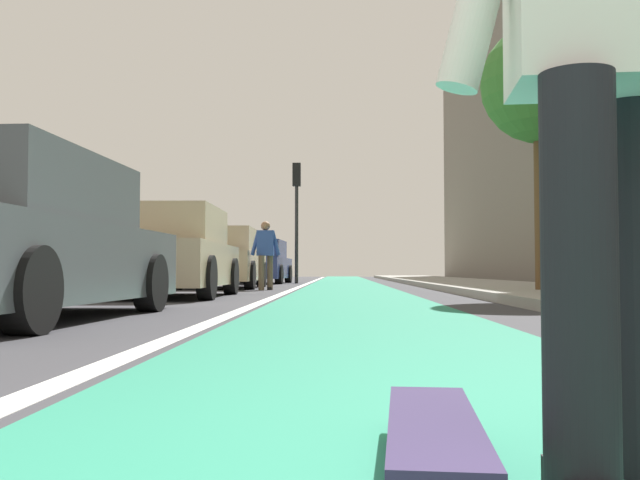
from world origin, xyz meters
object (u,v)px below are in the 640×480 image
at_px(parked_car_mid, 167,254).
at_px(parked_car_far, 222,259).
at_px(skateboard, 434,428).
at_px(parked_car_near, 5,242).
at_px(traffic_light, 297,200).
at_px(parked_car_end, 260,263).
at_px(skater_person, 608,32).
at_px(street_tree_mid, 541,87).
at_px(pedestrian_distant, 266,251).

distance_m(parked_car_mid, parked_car_far, 5.90).
height_order(skateboard, parked_car_far, parked_car_far).
distance_m(parked_car_near, traffic_light, 18.14).
height_order(parked_car_far, parked_car_end, parked_car_far).
relative_size(skateboard, parked_car_end, 0.20).
bearing_deg(skater_person, street_tree_mid, -15.41).
height_order(skateboard, street_tree_mid, street_tree_mid).
xyz_separation_m(parked_car_near, parked_car_end, (17.90, -0.22, 0.01)).
distance_m(parked_car_near, parked_car_far, 11.41).
xyz_separation_m(skateboard, skater_person, (-0.15, -0.35, 0.84)).
bearing_deg(parked_car_far, skateboard, -168.74).
distance_m(parked_car_near, parked_car_mid, 5.51).
bearing_deg(parked_car_far, skater_person, -167.66).
xyz_separation_m(parked_car_near, pedestrian_distant, (9.75, -1.28, 0.19)).
height_order(parked_car_near, street_tree_mid, street_tree_mid).
xyz_separation_m(skater_person, parked_car_mid, (10.19, 3.45, -0.21)).
bearing_deg(pedestrian_distant, parked_car_far, 37.36).
distance_m(skateboard, parked_car_far, 16.27).
bearing_deg(parked_car_near, skater_person, -142.95).
bearing_deg(skater_person, skateboard, 66.72).
bearing_deg(parked_car_near, skateboard, -144.87).
bearing_deg(skater_person, parked_car_far, 12.34).
distance_m(parked_car_far, parked_car_end, 6.49).
bearing_deg(parked_car_far, parked_car_end, -1.80).
distance_m(skateboard, street_tree_mid, 11.00).
bearing_deg(skater_person, parked_car_mid, 18.71).
height_order(skater_person, parked_car_mid, skater_person).
xyz_separation_m(parked_car_mid, traffic_light, (12.44, -1.39, 2.16)).
bearing_deg(skateboard, pedestrian_distant, 7.60).
relative_size(parked_car_far, street_tree_mid, 0.96).
relative_size(parked_car_mid, street_tree_mid, 0.90).
relative_size(parked_car_near, parked_car_mid, 1.09).
bearing_deg(parked_car_end, pedestrian_distant, -172.55).
bearing_deg(parked_car_mid, street_tree_mid, -90.62).
relative_size(parked_car_near, traffic_light, 1.07).
bearing_deg(parked_car_far, pedestrian_distant, -142.64).
relative_size(skateboard, parked_car_near, 0.19).
height_order(parked_car_mid, street_tree_mid, street_tree_mid).
distance_m(skater_person, traffic_light, 22.81).
distance_m(parked_car_far, traffic_light, 7.04).
distance_m(parked_car_end, street_tree_mid, 14.15).
relative_size(parked_car_near, pedestrian_distant, 2.85).
relative_size(skateboard, street_tree_mid, 0.19).
distance_m(skateboard, pedestrian_distant, 14.43).
bearing_deg(pedestrian_distant, traffic_light, -1.37).
bearing_deg(pedestrian_distant, parked_car_end, 7.45).
distance_m(skateboard, skater_person, 0.92).
bearing_deg(parked_car_end, street_tree_mid, -153.88).
distance_m(parked_car_mid, street_tree_mid, 6.83).
bearing_deg(parked_car_end, traffic_light, -87.91).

